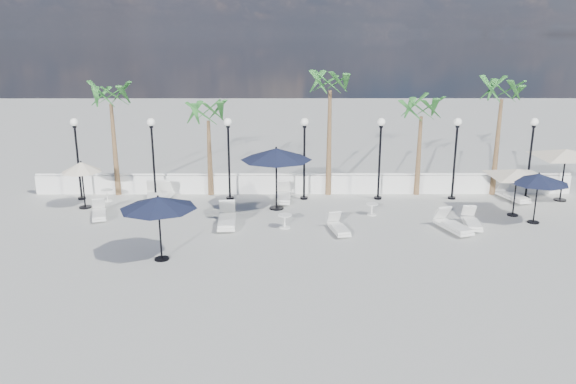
{
  "coord_description": "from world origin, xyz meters",
  "views": [
    {
      "loc": [
        -0.86,
        -18.95,
        7.49
      ],
      "look_at": [
        -0.77,
        2.38,
        1.5
      ],
      "focal_mm": 35.0,
      "sensor_mm": 36.0,
      "label": 1
    }
  ],
  "objects_px": {
    "lounger_4": "(283,196)",
    "lounger_0": "(99,213)",
    "parasol_navy_mid": "(276,154)",
    "lounger_6": "(513,196)",
    "parasol_cream_small": "(81,168)",
    "lounger_3": "(227,219)",
    "parasol_navy_left": "(158,203)",
    "parasol_cream_sq_b": "(567,149)",
    "lounger_7": "(453,225)",
    "lounger_2": "(159,197)",
    "lounger_5": "(339,227)",
    "parasol_navy_right": "(539,179)",
    "lounger_1": "(154,196)",
    "lounger_8": "(471,222)",
    "parasol_cream_sq_a": "(518,169)"
  },
  "relations": [
    {
      "from": "lounger_3",
      "to": "lounger_7",
      "type": "height_order",
      "value": "lounger_3"
    },
    {
      "from": "lounger_1",
      "to": "parasol_navy_left",
      "type": "bearing_deg",
      "value": -89.31
    },
    {
      "from": "lounger_2",
      "to": "lounger_5",
      "type": "distance_m",
      "value": 8.94
    },
    {
      "from": "lounger_1",
      "to": "parasol_cream_sq_a",
      "type": "distance_m",
      "value": 16.17
    },
    {
      "from": "lounger_1",
      "to": "lounger_3",
      "type": "height_order",
      "value": "lounger_3"
    },
    {
      "from": "lounger_0",
      "to": "lounger_3",
      "type": "relative_size",
      "value": 0.81
    },
    {
      "from": "parasol_cream_sq_a",
      "to": "parasol_cream_sq_b",
      "type": "xyz_separation_m",
      "value": [
        3.1,
        2.24,
        0.41
      ]
    },
    {
      "from": "parasol_navy_right",
      "to": "lounger_1",
      "type": "bearing_deg",
      "value": 168.82
    },
    {
      "from": "lounger_1",
      "to": "parasol_cream_sq_b",
      "type": "bearing_deg",
      "value": -14.02
    },
    {
      "from": "lounger_1",
      "to": "lounger_7",
      "type": "bearing_deg",
      "value": -32.31
    },
    {
      "from": "lounger_6",
      "to": "parasol_navy_left",
      "type": "height_order",
      "value": "parasol_navy_left"
    },
    {
      "from": "lounger_8",
      "to": "parasol_cream_sq_b",
      "type": "relative_size",
      "value": 0.35
    },
    {
      "from": "lounger_0",
      "to": "parasol_cream_sq_b",
      "type": "relative_size",
      "value": 0.33
    },
    {
      "from": "lounger_6",
      "to": "lounger_7",
      "type": "xyz_separation_m",
      "value": [
        -4.03,
        -4.23,
        0.01
      ]
    },
    {
      "from": "lounger_8",
      "to": "parasol_navy_mid",
      "type": "relative_size",
      "value": 0.58
    },
    {
      "from": "parasol_navy_right",
      "to": "parasol_cream_sq_b",
      "type": "xyz_separation_m",
      "value": [
        2.62,
        3.22,
        0.56
      ]
    },
    {
      "from": "lounger_4",
      "to": "lounger_0",
      "type": "bearing_deg",
      "value": -161.07
    },
    {
      "from": "lounger_3",
      "to": "parasol_navy_left",
      "type": "bearing_deg",
      "value": -121.8
    },
    {
      "from": "parasol_cream_sq_b",
      "to": "lounger_2",
      "type": "bearing_deg",
      "value": -179.28
    },
    {
      "from": "lounger_6",
      "to": "parasol_cream_sq_b",
      "type": "xyz_separation_m",
      "value": [
        2.23,
        -0.02,
        2.2
      ]
    },
    {
      "from": "lounger_1",
      "to": "lounger_2",
      "type": "relative_size",
      "value": 0.95
    },
    {
      "from": "lounger_3",
      "to": "lounger_4",
      "type": "distance_m",
      "value": 4.18
    },
    {
      "from": "parasol_cream_small",
      "to": "parasol_cream_sq_b",
      "type": "bearing_deg",
      "value": 2.79
    },
    {
      "from": "lounger_3",
      "to": "parasol_cream_sq_b",
      "type": "relative_size",
      "value": 0.41
    },
    {
      "from": "lounger_1",
      "to": "lounger_8",
      "type": "xyz_separation_m",
      "value": [
        13.64,
        -3.76,
        -0.03
      ]
    },
    {
      "from": "lounger_1",
      "to": "lounger_2",
      "type": "bearing_deg",
      "value": -54.74
    },
    {
      "from": "parasol_navy_left",
      "to": "parasol_navy_mid",
      "type": "relative_size",
      "value": 0.83
    },
    {
      "from": "parasol_navy_left",
      "to": "parasol_cream_sq_b",
      "type": "xyz_separation_m",
      "value": [
        17.15,
        7.1,
        0.4
      ]
    },
    {
      "from": "lounger_0",
      "to": "lounger_5",
      "type": "height_order",
      "value": "lounger_0"
    },
    {
      "from": "lounger_1",
      "to": "lounger_4",
      "type": "height_order",
      "value": "lounger_1"
    },
    {
      "from": "lounger_4",
      "to": "parasol_cream_small",
      "type": "bearing_deg",
      "value": -172.0
    },
    {
      "from": "lounger_3",
      "to": "parasol_navy_left",
      "type": "relative_size",
      "value": 0.83
    },
    {
      "from": "lounger_1",
      "to": "parasol_cream_small",
      "type": "bearing_deg",
      "value": -173.14
    },
    {
      "from": "parasol_cream_small",
      "to": "lounger_0",
      "type": "bearing_deg",
      "value": -52.87
    },
    {
      "from": "parasol_navy_mid",
      "to": "parasol_navy_right",
      "type": "distance_m",
      "value": 10.85
    },
    {
      "from": "lounger_6",
      "to": "parasol_cream_sq_b",
      "type": "distance_m",
      "value": 3.13
    },
    {
      "from": "lounger_3",
      "to": "lounger_4",
      "type": "relative_size",
      "value": 1.1
    },
    {
      "from": "lounger_6",
      "to": "parasol_navy_right",
      "type": "height_order",
      "value": "parasol_navy_right"
    },
    {
      "from": "lounger_0",
      "to": "lounger_4",
      "type": "height_order",
      "value": "lounger_4"
    },
    {
      "from": "lounger_7",
      "to": "parasol_navy_right",
      "type": "relative_size",
      "value": 0.86
    },
    {
      "from": "lounger_4",
      "to": "lounger_7",
      "type": "height_order",
      "value": "lounger_7"
    },
    {
      "from": "lounger_3",
      "to": "parasol_navy_mid",
      "type": "distance_m",
      "value": 3.75
    },
    {
      "from": "lounger_0",
      "to": "lounger_6",
      "type": "xyz_separation_m",
      "value": [
        18.55,
        2.52,
        0.03
      ]
    },
    {
      "from": "lounger_4",
      "to": "parasol_navy_mid",
      "type": "height_order",
      "value": "parasol_navy_mid"
    },
    {
      "from": "lounger_0",
      "to": "parasol_navy_mid",
      "type": "height_order",
      "value": "parasol_navy_mid"
    },
    {
      "from": "lounger_0",
      "to": "lounger_7",
      "type": "height_order",
      "value": "lounger_7"
    },
    {
      "from": "parasol_cream_sq_a",
      "to": "parasol_navy_mid",
      "type": "bearing_deg",
      "value": 174.45
    },
    {
      "from": "parasol_cream_small",
      "to": "lounger_5",
      "type": "bearing_deg",
      "value": -16.56
    },
    {
      "from": "lounger_6",
      "to": "parasol_cream_small",
      "type": "relative_size",
      "value": 0.92
    },
    {
      "from": "lounger_6",
      "to": "lounger_7",
      "type": "bearing_deg",
      "value": -149.21
    }
  ]
}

